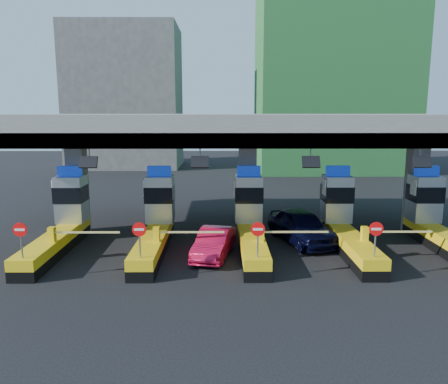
{
  "coord_description": "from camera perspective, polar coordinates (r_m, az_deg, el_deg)",
  "views": [
    {
      "loc": [
        -1.56,
        -22.4,
        7.08
      ],
      "look_at": [
        -1.4,
        0.0,
        3.0
      ],
      "focal_mm": 35.0,
      "sensor_mm": 36.0,
      "label": 1
    }
  ],
  "objects": [
    {
      "name": "ground",
      "position": [
        23.55,
        3.43,
        -7.2
      ],
      "size": [
        120.0,
        120.0,
        0.0
      ],
      "primitive_type": "plane",
      "color": "black",
      "rests_on": "ground"
    },
    {
      "name": "toll_canopy",
      "position": [
        25.34,
        3.15,
        8.16
      ],
      "size": [
        28.0,
        12.09,
        7.0
      ],
      "color": "slate",
      "rests_on": "ground"
    },
    {
      "name": "toll_lane_far_left",
      "position": [
        24.86,
        -20.29,
        -3.55
      ],
      "size": [
        4.43,
        8.0,
        4.16
      ],
      "color": "black",
      "rests_on": "ground"
    },
    {
      "name": "toll_lane_left",
      "position": [
        23.63,
        -8.79,
        -3.72
      ],
      "size": [
        4.43,
        8.0,
        4.16
      ],
      "color": "black",
      "rests_on": "ground"
    },
    {
      "name": "toll_lane_center",
      "position": [
        23.43,
        3.42,
        -3.73
      ],
      "size": [
        4.43,
        8.0,
        4.16
      ],
      "color": "black",
      "rests_on": "ground"
    },
    {
      "name": "toll_lane_right",
      "position": [
        24.29,
        15.3,
        -3.59
      ],
      "size": [
        4.43,
        8.0,
        4.16
      ],
      "color": "black",
      "rests_on": "ground"
    },
    {
      "name": "toll_lane_far_right",
      "position": [
        26.08,
        25.95,
        -3.33
      ],
      "size": [
        4.43,
        8.0,
        4.16
      ],
      "color": "black",
      "rests_on": "ground"
    },
    {
      "name": "bg_building_scaffold",
      "position": [
        56.49,
        14.11,
        17.06
      ],
      "size": [
        18.0,
        12.0,
        28.0
      ],
      "primitive_type": "cube",
      "color": "#1E5926",
      "rests_on": "ground"
    },
    {
      "name": "bg_building_concrete",
      "position": [
        59.74,
        -12.71,
        11.92
      ],
      "size": [
        14.0,
        10.0,
        18.0
      ],
      "primitive_type": "cube",
      "color": "#4C4C49",
      "rests_on": "ground"
    },
    {
      "name": "van",
      "position": [
        24.51,
        10.11,
        -4.43
      ],
      "size": [
        3.67,
        5.73,
        1.82
      ],
      "primitive_type": "imported",
      "rotation": [
        0.0,
        0.0,
        0.31
      ],
      "color": "black",
      "rests_on": "ground"
    },
    {
      "name": "red_car",
      "position": [
        21.83,
        -1.32,
        -6.68
      ],
      "size": [
        2.31,
        4.45,
        1.4
      ],
      "primitive_type": "imported",
      "rotation": [
        0.0,
        0.0,
        -0.21
      ],
      "color": "#B30D31",
      "rests_on": "ground"
    }
  ]
}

